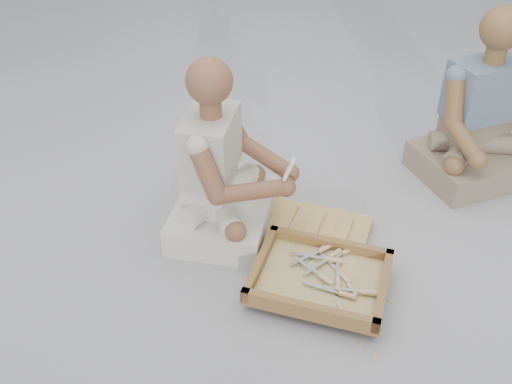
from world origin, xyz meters
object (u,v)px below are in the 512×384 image
at_px(tool_tray, 320,278).
at_px(companion, 482,124).
at_px(craftsman, 221,176).
at_px(carved_panel, 298,232).

relative_size(tool_tray, companion, 0.65).
xyz_separation_m(tool_tray, craftsman, (-0.55, 0.23, 0.22)).
distance_m(tool_tray, companion, 1.28).
bearing_deg(tool_tray, craftsman, 157.69).
relative_size(carved_panel, companion, 0.70).
bearing_deg(carved_panel, companion, 51.65).
xyz_separation_m(carved_panel, craftsman, (-0.35, -0.07, 0.27)).
height_order(carved_panel, tool_tray, tool_tray).
bearing_deg(craftsman, carved_panel, 90.00).
xyz_separation_m(tool_tray, companion, (0.49, 1.17, 0.24)).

